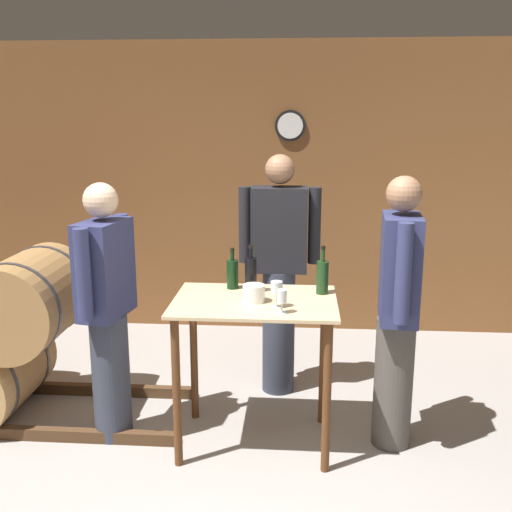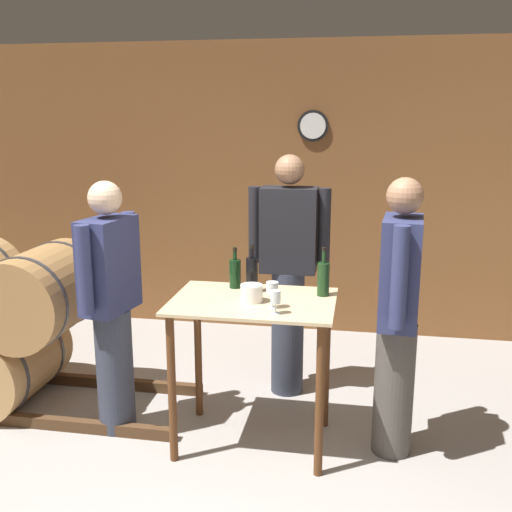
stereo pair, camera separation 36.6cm
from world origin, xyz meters
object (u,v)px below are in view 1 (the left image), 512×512
object	(u,v)px
wine_bottle_far_left	(232,273)
person_visitor_bearded	(398,309)
ice_bucket	(254,293)
person_host	(279,270)
wine_glass_near_left	(277,288)
wine_glass_near_center	(282,297)
wine_bottle_left	(251,274)
wine_bottle_center	(322,276)
person_visitor_with_scarf	(107,308)

from	to	relation	value
wine_bottle_far_left	person_visitor_bearded	xyz separation A→B (m)	(1.03, -0.19, -0.15)
ice_bucket	person_host	world-z (taller)	person_host
wine_glass_near_left	wine_glass_near_center	xyz separation A→B (m)	(0.03, -0.10, -0.02)
person_host	wine_bottle_far_left	bearing A→B (deg)	-117.97
ice_bucket	person_host	xyz separation A→B (m)	(0.12, 0.80, -0.06)
wine_glass_near_left	person_host	size ratio (longest dim) A/B	0.09
wine_bottle_far_left	wine_bottle_left	xyz separation A→B (m)	(0.12, -0.07, 0.02)
wine_glass_near_left	wine_glass_near_center	world-z (taller)	wine_glass_near_left
wine_bottle_left	wine_bottle_center	distance (m)	0.45
wine_bottle_far_left	person_visitor_bearded	world-z (taller)	person_visitor_bearded
wine_glass_near_left	ice_bucket	size ratio (longest dim) A/B	1.18
person_host	person_visitor_bearded	world-z (taller)	person_host
person_visitor_with_scarf	wine_bottle_left	bearing A→B (deg)	9.92
wine_glass_near_left	person_visitor_with_scarf	xyz separation A→B (m)	(-1.06, 0.14, -0.19)
ice_bucket	person_host	distance (m)	0.82
wine_glass_near_left	person_visitor_bearded	world-z (taller)	person_visitor_bearded
person_host	wine_bottle_center	bearing A→B (deg)	-64.27
wine_bottle_left	person_visitor_with_scarf	size ratio (longest dim) A/B	0.18
wine_bottle_far_left	ice_bucket	size ratio (longest dim) A/B	2.01
wine_bottle_far_left	wine_bottle_center	bearing A→B (deg)	-7.32
person_host	ice_bucket	bearing A→B (deg)	-98.66
person_host	person_visitor_bearded	distance (m)	1.04
wine_glass_near_left	wine_bottle_left	bearing A→B (deg)	120.47
wine_bottle_left	wine_bottle_center	world-z (taller)	wine_bottle_center
wine_bottle_left	person_visitor_bearded	world-z (taller)	person_visitor_bearded
wine_bottle_center	ice_bucket	xyz separation A→B (m)	(-0.41, -0.20, -0.06)
wine_bottle_left	person_host	distance (m)	0.64
ice_bucket	person_visitor_with_scarf	size ratio (longest dim) A/B	0.08
ice_bucket	wine_glass_near_center	bearing A→B (deg)	-48.47
wine_bottle_center	person_visitor_with_scarf	xyz separation A→B (m)	(-1.33, -0.15, -0.19)
ice_bucket	person_visitor_bearded	bearing A→B (deg)	5.67
ice_bucket	person_visitor_with_scarf	xyz separation A→B (m)	(-0.92, 0.05, -0.13)
wine_bottle_left	person_host	xyz separation A→B (m)	(0.16, 0.60, -0.13)
wine_bottle_left	wine_glass_near_center	bearing A→B (deg)	-62.27
person_host	person_visitor_with_scarf	size ratio (longest dim) A/B	1.07
person_visitor_with_scarf	person_visitor_bearded	world-z (taller)	person_visitor_bearded
wine_glass_near_center	wine_bottle_left	bearing A→B (deg)	117.73
wine_bottle_left	wine_bottle_center	size ratio (longest dim) A/B	0.99
wine_glass_near_center	person_host	distance (m)	1.01
wine_bottle_left	wine_bottle_center	bearing A→B (deg)	-0.03
wine_bottle_far_left	wine_bottle_center	xyz separation A→B (m)	(0.57, -0.07, 0.01)
wine_bottle_center	ice_bucket	bearing A→B (deg)	-154.12
wine_glass_near_left	person_host	world-z (taller)	person_host
ice_bucket	person_visitor_with_scarf	world-z (taller)	person_visitor_with_scarf
wine_glass_near_left	wine_bottle_far_left	bearing A→B (deg)	128.91
wine_bottle_center	person_visitor_with_scarf	world-z (taller)	person_visitor_with_scarf
wine_glass_near_left	person_host	bearing A→B (deg)	91.08
wine_bottle_center	person_visitor_bearded	world-z (taller)	person_visitor_bearded
wine_bottle_far_left	wine_bottle_left	size ratio (longest dim) A/B	0.88
wine_glass_near_left	wine_glass_near_center	distance (m)	0.11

